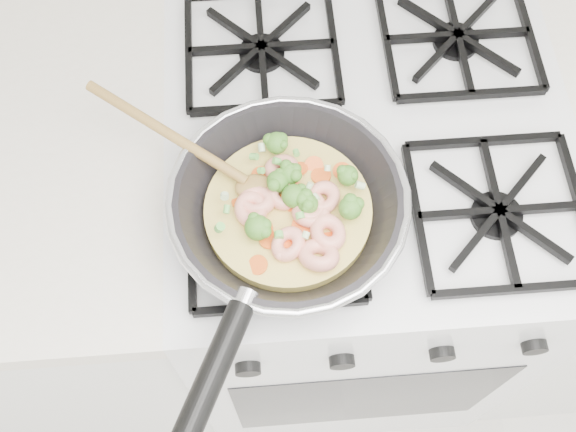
{
  "coord_description": "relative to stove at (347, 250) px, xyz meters",
  "views": [
    {
      "loc": [
        -0.16,
        1.17,
        1.73
      ],
      "look_at": [
        -0.13,
        1.56,
        0.93
      ],
      "focal_mm": 42.22,
      "sensor_mm": 36.0,
      "label": 1
    }
  ],
  "objects": [
    {
      "name": "skillet",
      "position": [
        -0.13,
        -0.15,
        0.5
      ],
      "size": [
        0.41,
        0.48,
        0.09
      ],
      "rotation": [
        0.0,
        0.0,
        0.32
      ],
      "color": "black",
      "rests_on": "stove"
    },
    {
      "name": "stove",
      "position": [
        0.0,
        0.0,
        0.0
      ],
      "size": [
        0.6,
        0.6,
        0.92
      ],
      "color": "white",
      "rests_on": "ground"
    }
  ]
}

